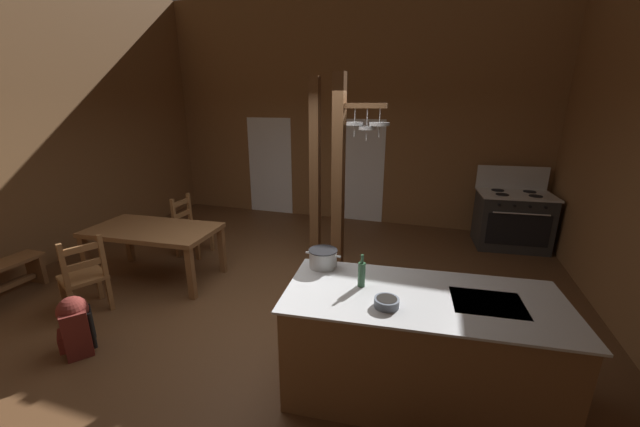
{
  "coord_description": "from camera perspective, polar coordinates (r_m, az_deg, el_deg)",
  "views": [
    {
      "loc": [
        1.77,
        -3.49,
        2.38
      ],
      "look_at": [
        0.45,
        0.61,
        1.05
      ],
      "focal_mm": 20.51,
      "sensor_mm": 36.0,
      "label": 1
    }
  ],
  "objects": [
    {
      "name": "ladderback_chair_by_post",
      "position": [
        5.04,
        -32.91,
        -8.31
      ],
      "size": [
        0.59,
        0.59,
        0.95
      ],
      "color": "brown",
      "rests_on": "ground_plane"
    },
    {
      "name": "support_post_center",
      "position": [
        5.47,
        -0.77,
        6.35
      ],
      "size": [
        0.14,
        0.14,
        2.72
      ],
      "color": "brown",
      "rests_on": "ground_plane"
    },
    {
      "name": "wall_left",
      "position": [
        6.58,
        -41.04,
        11.33
      ],
      "size": [
        0.14,
        8.18,
        4.37
      ],
      "primitive_type": "cube",
      "color": "brown",
      "rests_on": "ground_plane"
    },
    {
      "name": "glazed_door_back_left",
      "position": [
        8.08,
        -7.79,
        7.32
      ],
      "size": [
        1.0,
        0.01,
        2.05
      ],
      "primitive_type": "cube",
      "color": "white",
      "rests_on": "ground_plane"
    },
    {
      "name": "stockpot_on_counter",
      "position": [
        3.36,
        0.47,
        -6.98
      ],
      "size": [
        0.33,
        0.26,
        0.17
      ],
      "color": "silver",
      "rests_on": "kitchen_island"
    },
    {
      "name": "support_post_with_pot_rack",
      "position": [
        4.64,
        3.42,
        5.86
      ],
      "size": [
        0.69,
        0.25,
        2.72
      ],
      "color": "brown",
      "rests_on": "ground_plane"
    },
    {
      "name": "bottle_tall_on_counter",
      "position": [
        3.03,
        6.51,
        -9.32
      ],
      "size": [
        0.06,
        0.06,
        0.28
      ],
      "color": "#2D5638",
      "rests_on": "kitchen_island"
    },
    {
      "name": "ground_plane",
      "position": [
        4.61,
        -7.97,
        -14.89
      ],
      "size": [
        8.26,
        8.18,
        0.1
      ],
      "primitive_type": "cube",
      "color": "brown"
    },
    {
      "name": "stove_range",
      "position": [
        6.94,
        27.75,
        -0.77
      ],
      "size": [
        1.21,
        0.91,
        1.32
      ],
      "color": "#2A2A2A",
      "rests_on": "ground_plane"
    },
    {
      "name": "ladderback_chair_near_window",
      "position": [
        6.21,
        -19.54,
        -1.99
      ],
      "size": [
        0.44,
        0.44,
        0.95
      ],
      "color": "brown",
      "rests_on": "ground_plane"
    },
    {
      "name": "mixing_bowl_on_counter",
      "position": [
        2.81,
        10.35,
        -13.5
      ],
      "size": [
        0.19,
        0.19,
        0.07
      ],
      "color": "slate",
      "rests_on": "kitchen_island"
    },
    {
      "name": "backpack",
      "position": [
        4.4,
        -33.89,
        -14.07
      ],
      "size": [
        0.39,
        0.39,
        0.6
      ],
      "color": "maroon",
      "rests_on": "ground_plane"
    },
    {
      "name": "dining_table",
      "position": [
        5.46,
        -24.54,
        -2.94
      ],
      "size": [
        1.75,
        1.01,
        0.74
      ],
      "color": "brown",
      "rests_on": "ground_plane"
    },
    {
      "name": "wall_back",
      "position": [
        7.47,
        4.25,
        15.57
      ],
      "size": [
        8.26,
        0.14,
        4.37
      ],
      "primitive_type": "cube",
      "color": "brown",
      "rests_on": "ground_plane"
    },
    {
      "name": "glazed_panel_back_right",
      "position": [
        7.44,
        6.72,
        6.52
      ],
      "size": [
        0.84,
        0.01,
        2.05
      ],
      "primitive_type": "cube",
      "color": "white",
      "rests_on": "ground_plane"
    },
    {
      "name": "kitchen_island",
      "position": [
        3.28,
        15.1,
        -19.3
      ],
      "size": [
        2.24,
        1.16,
        0.93
      ],
      "color": "brown",
      "rests_on": "ground_plane"
    }
  ]
}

